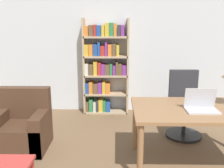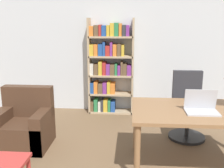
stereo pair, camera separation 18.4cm
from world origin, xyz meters
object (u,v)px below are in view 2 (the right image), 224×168
object	(u,v)px
laptop	(201,107)
office_chair	(187,110)
desk	(193,117)
bookshelf	(109,67)
armchair	(24,127)

from	to	relation	value
laptop	office_chair	bearing A→B (deg)	86.58
desk	laptop	xyz separation A→B (m)	(0.06, -0.08, 0.15)
office_chair	bookshelf	xyz separation A→B (m)	(-1.31, 1.04, 0.48)
desk	armchair	world-z (taller)	armchair
office_chair	bookshelf	world-z (taller)	bookshelf
bookshelf	desk	bearing A→B (deg)	-58.30
laptop	office_chair	distance (m)	1.04
armchair	office_chair	bearing A→B (deg)	11.48
desk	bookshelf	distance (m)	2.28
desk	bookshelf	bearing A→B (deg)	121.70
desk	armchair	distance (m)	2.35
laptop	bookshelf	size ratio (longest dim) A/B	0.20
office_chair	armchair	world-z (taller)	office_chair
office_chair	desk	bearing A→B (deg)	-97.69
desk	bookshelf	size ratio (longest dim) A/B	0.80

